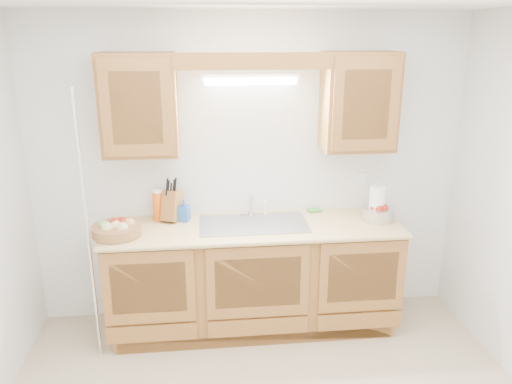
{
  "coord_description": "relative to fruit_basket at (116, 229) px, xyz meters",
  "views": [
    {
      "loc": [
        -0.37,
        -2.42,
        2.32
      ],
      "look_at": [
        -0.02,
        0.85,
        1.28
      ],
      "focal_mm": 35.0,
      "sensor_mm": 36.0,
      "label": 1
    }
  ],
  "objects": [
    {
      "name": "room",
      "position": [
        1.03,
        -1.09,
        0.3
      ],
      "size": [
        3.52,
        3.5,
        2.5
      ],
      "color": "tan",
      "rests_on": "ground"
    },
    {
      "name": "base_cabinets",
      "position": [
        1.03,
        0.11,
        -0.51
      ],
      "size": [
        2.2,
        0.6,
        0.86
      ],
      "primitive_type": "cube",
      "color": "olive",
      "rests_on": "ground"
    },
    {
      "name": "countertop",
      "position": [
        1.03,
        0.09,
        -0.07
      ],
      "size": [
        2.3,
        0.63,
        0.04
      ],
      "primitive_type": "cube",
      "color": "tan",
      "rests_on": "base_cabinets"
    },
    {
      "name": "upper_cabinet_left",
      "position": [
        0.2,
        0.24,
        0.87
      ],
      "size": [
        0.55,
        0.33,
        0.75
      ],
      "primitive_type": "cube",
      "color": "olive",
      "rests_on": "room"
    },
    {
      "name": "upper_cabinet_right",
      "position": [
        1.86,
        0.24,
        0.87
      ],
      "size": [
        0.55,
        0.33,
        0.75
      ],
      "primitive_type": "cube",
      "color": "olive",
      "rests_on": "room"
    },
    {
      "name": "valance",
      "position": [
        1.03,
        0.1,
        1.19
      ],
      "size": [
        2.2,
        0.05,
        0.12
      ],
      "primitive_type": "cube",
      "color": "olive",
      "rests_on": "room"
    },
    {
      "name": "fluorescent_fixture",
      "position": [
        1.03,
        0.32,
        1.05
      ],
      "size": [
        0.76,
        0.08,
        0.08
      ],
      "color": "white",
      "rests_on": "room"
    },
    {
      "name": "sink",
      "position": [
        1.03,
        0.11,
        -0.12
      ],
      "size": [
        0.84,
        0.46,
        0.36
      ],
      "color": "#9E9EA3",
      "rests_on": "countertop"
    },
    {
      "name": "wire_shelf_pole",
      "position": [
        -0.17,
        -0.16,
        0.05
      ],
      "size": [
        0.03,
        0.03,
        2.0
      ],
      "primitive_type": "cylinder",
      "color": "silver",
      "rests_on": "ground"
    },
    {
      "name": "outlet_plate",
      "position": [
        1.98,
        0.4,
        0.2
      ],
      "size": [
        0.08,
        0.01,
        0.12
      ],
      "primitive_type": "cube",
      "color": "white",
      "rests_on": "room"
    },
    {
      "name": "fruit_basket",
      "position": [
        0.0,
        0.0,
        0.0
      ],
      "size": [
        0.41,
        0.41,
        0.11
      ],
      "rotation": [
        0.0,
        0.0,
        0.14
      ],
      "color": "#A07240",
      "rests_on": "countertop"
    },
    {
      "name": "knife_block",
      "position": [
        0.39,
        0.28,
        0.07
      ],
      "size": [
        0.19,
        0.23,
        0.35
      ],
      "rotation": [
        0.0,
        0.0,
        -0.42
      ],
      "color": "olive",
      "rests_on": "countertop"
    },
    {
      "name": "orange_canister",
      "position": [
        0.28,
        0.29,
        0.07
      ],
      "size": [
        0.11,
        0.11,
        0.25
      ],
      "rotation": [
        0.0,
        0.0,
        0.42
      ],
      "color": "#E65F0C",
      "rests_on": "countertop"
    },
    {
      "name": "soap_bottle",
      "position": [
        0.49,
        0.25,
        0.04
      ],
      "size": [
        0.1,
        0.1,
        0.18
      ],
      "primitive_type": "imported",
      "rotation": [
        0.0,
        0.0,
        -0.33
      ],
      "color": "#2152A9",
      "rests_on": "countertop"
    },
    {
      "name": "sponge",
      "position": [
        1.57,
        0.35,
        -0.04
      ],
      "size": [
        0.12,
        0.08,
        0.02
      ],
      "rotation": [
        0.0,
        0.0,
        0.13
      ],
      "color": "#CC333F",
      "rests_on": "countertop"
    },
    {
      "name": "paper_towel",
      "position": [
        2.02,
        0.12,
        0.08
      ],
      "size": [
        0.16,
        0.16,
        0.32
      ],
      "rotation": [
        0.0,
        0.0,
        -0.24
      ],
      "color": "silver",
      "rests_on": "countertop"
    },
    {
      "name": "apple_bowl",
      "position": [
        2.03,
        0.1,
        0.01
      ],
      "size": [
        0.3,
        0.3,
        0.14
      ],
      "rotation": [
        0.0,
        0.0,
        -0.15
      ],
      "color": "silver",
      "rests_on": "countertop"
    }
  ]
}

